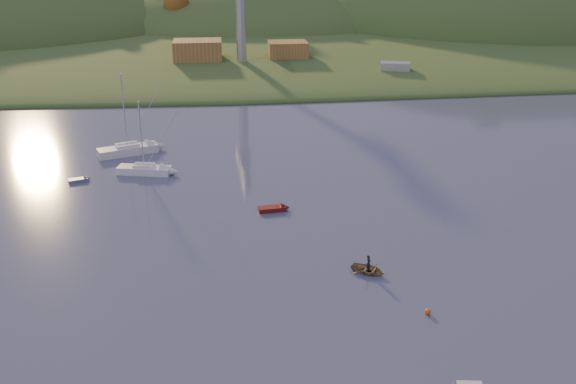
{
  "coord_description": "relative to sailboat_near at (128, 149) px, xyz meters",
  "views": [
    {
      "loc": [
        -3.25,
        -27.38,
        29.87
      ],
      "look_at": [
        3.89,
        38.96,
        2.92
      ],
      "focal_mm": 40.0,
      "sensor_mm": 36.0,
      "label": 1
    }
  ],
  "objects": [
    {
      "name": "canoe",
      "position": [
        26.98,
        -38.32,
        -0.42
      ],
      "size": [
        4.07,
        3.83,
        0.69
      ],
      "primitive_type": "imported",
      "rotation": [
        0.0,
        0.0,
        0.96
      ],
      "color": "#90764F",
      "rests_on": "ground"
    },
    {
      "name": "sailboat_near",
      "position": [
        0.0,
        0.0,
        0.0
      ],
      "size": [
        8.86,
        5.39,
        11.8
      ],
      "rotation": [
        0.0,
        0.0,
        0.36
      ],
      "color": "white",
      "rests_on": "ground"
    },
    {
      "name": "shore_slope",
      "position": [
        16.94,
        101.68,
        -0.76
      ],
      "size": [
        640.0,
        150.0,
        7.0
      ],
      "primitive_type": "ellipsoid",
      "color": "#25481D",
      "rests_on": "ground"
    },
    {
      "name": "hillside_trees",
      "position": [
        16.94,
        121.68,
        -0.76
      ],
      "size": [
        280.0,
        50.0,
        32.0
      ],
      "primitive_type": null,
      "color": "#1B4B1B",
      "rests_on": "ground"
    },
    {
      "name": "shed_east",
      "position": [
        29.94,
        60.68,
        3.64
      ],
      "size": [
        9.0,
        7.0,
        4.0
      ],
      "primitive_type": "cube",
      "color": "olive",
      "rests_on": "wharf"
    },
    {
      "name": "sailboat_far",
      "position": [
        3.19,
        -8.56,
        -0.09
      ],
      "size": [
        7.42,
        3.69,
        9.88
      ],
      "rotation": [
        0.0,
        0.0,
        -0.23
      ],
      "color": "white",
      "rests_on": "ground"
    },
    {
      "name": "paddler",
      "position": [
        26.98,
        -38.32,
        0.04
      ],
      "size": [
        0.64,
        0.69,
        1.59
      ],
      "primitive_type": "imported",
      "rotation": [
        0.0,
        0.0,
        0.96
      ],
      "color": "black",
      "rests_on": "ground"
    },
    {
      "name": "far_shore",
      "position": [
        16.94,
        166.68,
        -0.76
      ],
      "size": [
        620.0,
        220.0,
        1.5
      ],
      "primitive_type": "cube",
      "color": "#25481D",
      "rests_on": "ground"
    },
    {
      "name": "red_tender",
      "position": [
        19.84,
        -22.73,
        -0.5
      ],
      "size": [
        3.81,
        1.66,
        1.26
      ],
      "rotation": [
        0.0,
        0.0,
        0.11
      ],
      "color": "#5C120D",
      "rests_on": "ground"
    },
    {
      "name": "buoy_1",
      "position": [
        -4.12,
        -10.56,
        -0.51
      ],
      "size": [
        0.5,
        0.5,
        0.5
      ],
      "primitive_type": "sphere",
      "color": "#E54D0C",
      "rests_on": "ground"
    },
    {
      "name": "hill_center",
      "position": [
        26.94,
        146.68,
        -0.76
      ],
      "size": [
        140.0,
        120.0,
        36.0
      ],
      "primitive_type": "ellipsoid",
      "color": "#25481D",
      "rests_on": "ground"
    },
    {
      "name": "buoy_2",
      "position": [
        -0.92,
        1.43,
        -0.51
      ],
      "size": [
        0.5,
        0.5,
        0.5
      ],
      "primitive_type": "sphere",
      "color": "#E54D0C",
      "rests_on": "ground"
    },
    {
      "name": "shed_west",
      "position": [
        8.94,
        59.68,
        4.04
      ],
      "size": [
        11.0,
        8.0,
        4.8
      ],
      "primitive_type": "cube",
      "color": "olive",
      "rests_on": "wharf"
    },
    {
      "name": "hill_right",
      "position": [
        111.94,
        131.68,
        -0.76
      ],
      "size": [
        150.0,
        130.0,
        60.0
      ],
      "primitive_type": "ellipsoid",
      "color": "#25481D",
      "rests_on": "ground"
    },
    {
      "name": "work_vessel",
      "position": [
        51.94,
        45.83,
        0.61
      ],
      "size": [
        15.79,
        9.16,
        3.83
      ],
      "rotation": [
        0.0,
        0.0,
        -0.27
      ],
      "color": "slate",
      "rests_on": "ground"
    },
    {
      "name": "grey_dinghy",
      "position": [
        -4.59,
        -10.52,
        -0.55
      ],
      "size": [
        2.96,
        1.88,
        1.04
      ],
      "rotation": [
        0.0,
        0.0,
        0.33
      ],
      "color": "slate",
      "rests_on": "ground"
    },
    {
      "name": "buoy_0",
      "position": [
        30.39,
        -45.89,
        -0.51
      ],
      "size": [
        0.5,
        0.5,
        0.5
      ],
      "primitive_type": "sphere",
      "color": "#E54D0C",
      "rests_on": "ground"
    },
    {
      "name": "wharf",
      "position": [
        21.94,
        58.68,
        0.44
      ],
      "size": [
        42.0,
        16.0,
        2.4
      ],
      "primitive_type": "cube",
      "color": "slate",
      "rests_on": "ground"
    }
  ]
}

